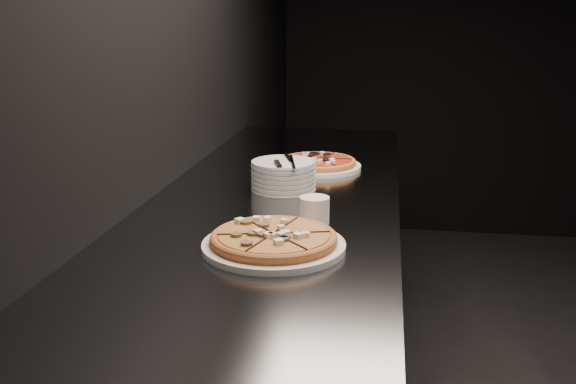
# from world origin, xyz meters

# --- Properties ---
(wall_left) EXTENTS (0.02, 5.00, 2.80)m
(wall_left) POSITION_xyz_m (-2.50, 0.00, 1.40)
(wall_left) COLOR black
(wall_left) RESTS_ON floor
(counter) EXTENTS (0.74, 2.44, 0.92)m
(counter) POSITION_xyz_m (-2.13, 0.00, 0.46)
(counter) COLOR slate
(counter) RESTS_ON floor
(pizza_mushroom) EXTENTS (0.36, 0.36, 0.04)m
(pizza_mushroom) POSITION_xyz_m (-2.06, -0.46, 0.94)
(pizza_mushroom) COLOR white
(pizza_mushroom) RESTS_ON counter
(pizza_tomato) EXTENTS (0.31, 0.31, 0.04)m
(pizza_tomato) POSITION_xyz_m (-2.05, 0.38, 0.94)
(pizza_tomato) COLOR white
(pizza_tomato) RESTS_ON counter
(plate_stack) EXTENTS (0.20, 0.20, 0.09)m
(plate_stack) POSITION_xyz_m (-2.12, 0.08, 0.97)
(plate_stack) COLOR white
(plate_stack) RESTS_ON counter
(cutlery) EXTENTS (0.06, 0.22, 0.01)m
(cutlery) POSITION_xyz_m (-2.11, 0.06, 1.01)
(cutlery) COLOR silver
(cutlery) RESTS_ON plate_stack
(ramekin) EXTENTS (0.08, 0.08, 0.07)m
(ramekin) POSITION_xyz_m (-1.99, -0.25, 0.96)
(ramekin) COLOR silver
(ramekin) RESTS_ON counter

